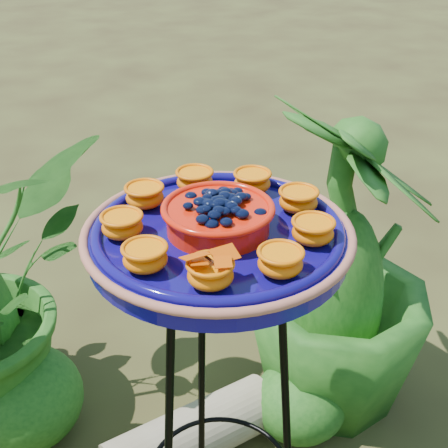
# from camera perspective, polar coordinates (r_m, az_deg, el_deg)

# --- Properties ---
(tripod_stand) EXTENTS (0.41, 0.42, 0.99)m
(tripod_stand) POSITION_cam_1_polar(r_m,az_deg,el_deg) (1.47, -0.46, -15.52)
(tripod_stand) COLOR black
(tripod_stand) RESTS_ON ground
(feeder_dish) EXTENTS (0.58, 0.58, 0.12)m
(feeder_dish) POSITION_cam_1_polar(r_m,az_deg,el_deg) (1.20, -0.55, -0.68)
(feeder_dish) COLOR #0D085E
(feeder_dish) RESTS_ON tripod_stand
(driftwood_log) EXTENTS (0.58, 0.40, 0.18)m
(driftwood_log) POSITION_cam_1_polar(r_m,az_deg,el_deg) (2.08, -2.98, -18.72)
(driftwood_log) COLOR gray
(driftwood_log) RESTS_ON ground
(shrub_back_right) EXTENTS (0.73, 0.73, 1.09)m
(shrub_back_right) POSITION_cam_1_polar(r_m,az_deg,el_deg) (2.03, 10.78, -3.77)
(shrub_back_right) COLOR #184813
(shrub_back_right) RESTS_ON ground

